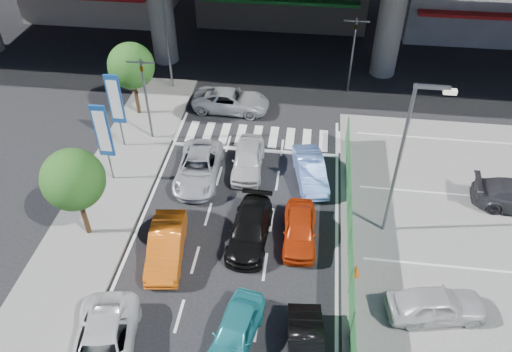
# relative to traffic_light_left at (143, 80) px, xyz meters

# --- Properties ---
(ground) EXTENTS (120.00, 120.00, 0.00)m
(ground) POSITION_rel_traffic_light_left_xyz_m (6.20, -12.00, -3.94)
(ground) COLOR black
(ground) RESTS_ON ground
(parking_lot) EXTENTS (12.00, 28.00, 0.06)m
(parking_lot) POSITION_rel_traffic_light_left_xyz_m (17.20, -10.00, -3.91)
(parking_lot) COLOR slate
(parking_lot) RESTS_ON ground
(sidewalk_left) EXTENTS (4.00, 30.00, 0.12)m
(sidewalk_left) POSITION_rel_traffic_light_left_xyz_m (-0.80, -8.00, -3.88)
(sidewalk_left) COLOR slate
(sidewalk_left) RESTS_ON ground
(fence_run) EXTENTS (0.16, 22.00, 1.80)m
(fence_run) POSITION_rel_traffic_light_left_xyz_m (11.50, -11.00, -3.04)
(fence_run) COLOR #205E2B
(fence_run) RESTS_ON ground
(traffic_light_left) EXTENTS (1.60, 1.24, 5.20)m
(traffic_light_left) POSITION_rel_traffic_light_left_xyz_m (0.00, 0.00, 0.00)
(traffic_light_left) COLOR #595B60
(traffic_light_left) RESTS_ON ground
(traffic_light_right) EXTENTS (1.60, 1.24, 5.20)m
(traffic_light_right) POSITION_rel_traffic_light_left_xyz_m (11.70, 7.00, 0.00)
(traffic_light_right) COLOR #595B60
(traffic_light_right) RESTS_ON ground
(street_lamp_right) EXTENTS (1.65, 0.22, 8.00)m
(street_lamp_right) POSITION_rel_traffic_light_left_xyz_m (13.37, -6.00, 0.83)
(street_lamp_right) COLOR #595B60
(street_lamp_right) RESTS_ON ground
(street_lamp_left) EXTENTS (1.65, 0.22, 8.00)m
(street_lamp_left) POSITION_rel_traffic_light_left_xyz_m (-0.13, 6.00, 0.83)
(street_lamp_left) COLOR #595B60
(street_lamp_left) RESTS_ON ground
(signboard_near) EXTENTS (0.80, 0.14, 4.70)m
(signboard_near) POSITION_rel_traffic_light_left_xyz_m (-1.00, -4.01, -0.87)
(signboard_near) COLOR #595B60
(signboard_near) RESTS_ON ground
(signboard_far) EXTENTS (0.80, 0.14, 4.70)m
(signboard_far) POSITION_rel_traffic_light_left_xyz_m (-1.40, -1.01, -0.87)
(signboard_far) COLOR #595B60
(signboard_far) RESTS_ON ground
(tree_near) EXTENTS (2.80, 2.80, 4.80)m
(tree_near) POSITION_rel_traffic_light_left_xyz_m (-0.80, -8.00, -0.55)
(tree_near) COLOR #382314
(tree_near) RESTS_ON ground
(tree_far) EXTENTS (2.80, 2.80, 4.80)m
(tree_far) POSITION_rel_traffic_light_left_xyz_m (-1.60, 2.50, -0.55)
(tree_far) COLOR #382314
(tree_far) RESTS_ON ground
(sedan_white_mid_left) EXTENTS (3.16, 5.30, 1.38)m
(sedan_white_mid_left) POSITION_rel_traffic_light_left_xyz_m (2.29, -14.22, -3.25)
(sedan_white_mid_left) COLOR white
(sedan_white_mid_left) RESTS_ON ground
(taxi_teal_mid) EXTENTS (2.20, 3.99, 1.29)m
(taxi_teal_mid) POSITION_rel_traffic_light_left_xyz_m (7.08, -12.83, -3.29)
(taxi_teal_mid) COLOR teal
(taxi_teal_mid) RESTS_ON ground
(hatch_black_mid_right) EXTENTS (1.67, 3.91, 1.25)m
(hatch_black_mid_right) POSITION_rel_traffic_light_left_xyz_m (9.80, -13.26, -3.31)
(hatch_black_mid_right) COLOR black
(hatch_black_mid_right) RESTS_ON ground
(taxi_orange_left) EXTENTS (2.00, 4.35, 1.38)m
(taxi_orange_left) POSITION_rel_traffic_light_left_xyz_m (3.30, -8.90, -3.25)
(taxi_orange_left) COLOR orange
(taxi_orange_left) RESTS_ON ground
(sedan_black_mid) EXTENTS (1.97, 4.45, 1.27)m
(sedan_black_mid) POSITION_rel_traffic_light_left_xyz_m (6.91, -7.38, -3.30)
(sedan_black_mid) COLOR black
(sedan_black_mid) RESTS_ON ground
(taxi_orange_right) EXTENTS (1.68, 3.87, 1.30)m
(taxi_orange_right) POSITION_rel_traffic_light_left_xyz_m (9.21, -7.10, -3.29)
(taxi_orange_right) COLOR #BC300B
(taxi_orange_right) RESTS_ON ground
(wagon_silver_front_left) EXTENTS (2.44, 4.88, 1.33)m
(wagon_silver_front_left) POSITION_rel_traffic_light_left_xyz_m (3.55, -3.24, -3.27)
(wagon_silver_front_left) COLOR #ACAEB5
(wagon_silver_front_left) RESTS_ON ground
(sedan_white_front_mid) EXTENTS (1.77, 4.10, 1.38)m
(sedan_white_front_mid) POSITION_rel_traffic_light_left_xyz_m (6.10, -2.17, -3.25)
(sedan_white_front_mid) COLOR silver
(sedan_white_front_mid) RESTS_ON ground
(kei_truck_front_right) EXTENTS (2.24, 4.25, 1.33)m
(kei_truck_front_right) POSITION_rel_traffic_light_left_xyz_m (9.52, -2.70, -3.27)
(kei_truck_front_right) COLOR #5C7EC9
(kei_truck_front_right) RESTS_ON ground
(crossing_wagon_silver) EXTENTS (4.97, 2.44, 1.36)m
(crossing_wagon_silver) POSITION_rel_traffic_light_left_xyz_m (4.18, 3.73, -3.26)
(crossing_wagon_silver) COLOR #A1A3A8
(crossing_wagon_silver) RESTS_ON ground
(parked_sedan_white) EXTENTS (4.18, 2.26, 1.35)m
(parked_sedan_white) POSITION_rel_traffic_light_left_xyz_m (14.91, -10.67, -3.20)
(parked_sedan_white) COLOR silver
(parked_sedan_white) RESTS_ON parking_lot
(traffic_cone) EXTENTS (0.36, 0.36, 0.69)m
(traffic_cone) POSITION_rel_traffic_light_left_xyz_m (11.80, -9.02, -3.53)
(traffic_cone) COLOR #DB530C
(traffic_cone) RESTS_ON parking_lot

